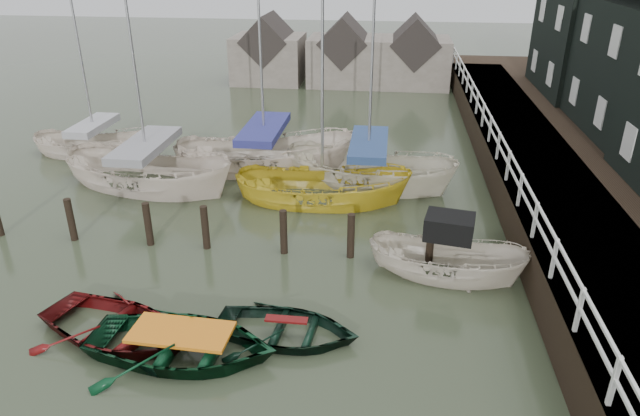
# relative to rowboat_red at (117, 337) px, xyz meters

# --- Properties ---
(ground) EXTENTS (120.00, 120.00, 0.00)m
(ground) POSITION_rel_rowboat_red_xyz_m (2.00, 1.49, 0.00)
(ground) COLOR #2E3522
(ground) RESTS_ON ground
(pier) EXTENTS (3.04, 32.00, 2.70)m
(pier) POSITION_rel_rowboat_red_xyz_m (11.48, 11.49, 0.71)
(pier) COLOR black
(pier) RESTS_ON ground
(mooring_pilings) EXTENTS (13.72, 0.22, 1.80)m
(mooring_pilings) POSITION_rel_rowboat_red_xyz_m (0.89, 4.49, 0.50)
(mooring_pilings) COLOR black
(mooring_pilings) RESTS_ON ground
(far_sheds) EXTENTS (14.00, 4.08, 4.39)m
(far_sheds) POSITION_rel_rowboat_red_xyz_m (2.83, 27.49, 1.86)
(far_sheds) COLOR #665B51
(far_sheds) RESTS_ON ground
(rowboat_red) EXTENTS (4.67, 3.97, 0.82)m
(rowboat_red) POSITION_rel_rowboat_red_xyz_m (0.00, 0.00, 0.00)
(rowboat_red) COLOR #4F0B0B
(rowboat_red) RESTS_ON ground
(rowboat_green) EXTENTS (4.46, 3.28, 0.90)m
(rowboat_green) POSITION_rel_rowboat_red_xyz_m (1.79, -0.45, 0.00)
(rowboat_green) COLOR black
(rowboat_green) RESTS_ON ground
(rowboat_dkgreen) EXTENTS (3.66, 2.77, 0.71)m
(rowboat_dkgreen) POSITION_rel_rowboat_red_xyz_m (4.00, 0.48, 0.00)
(rowboat_dkgreen) COLOR black
(rowboat_dkgreen) RESTS_ON ground
(motorboat) EXTENTS (4.63, 2.43, 2.62)m
(motorboat) POSITION_rel_rowboat_red_xyz_m (7.92, 3.75, 0.09)
(motorboat) COLOR beige
(motorboat) RESTS_ON ground
(sailboat_a) EXTENTS (7.66, 4.38, 10.77)m
(sailboat_a) POSITION_rel_rowboat_red_xyz_m (-2.83, 8.95, 0.06)
(sailboat_a) COLOR beige
(sailboat_a) RESTS_ON ground
(sailboat_b) EXTENTS (7.76, 3.94, 13.02)m
(sailboat_b) POSITION_rel_rowboat_red_xyz_m (1.15, 11.37, 0.06)
(sailboat_b) COLOR silver
(sailboat_b) RESTS_ON ground
(sailboat_c) EXTENTS (6.38, 2.48, 10.41)m
(sailboat_c) POSITION_rel_rowboat_red_xyz_m (3.87, 8.45, 0.01)
(sailboat_c) COLOR gold
(sailboat_c) RESTS_ON ground
(sailboat_d) EXTENTS (7.37, 4.55, 11.94)m
(sailboat_d) POSITION_rel_rowboat_red_xyz_m (5.43, 10.29, 0.06)
(sailboat_d) COLOR beige
(sailboat_d) RESTS_ON ground
(sailboat_e) EXTENTS (5.64, 2.33, 9.97)m
(sailboat_e) POSITION_rel_rowboat_red_xyz_m (-6.62, 12.21, 0.07)
(sailboat_e) COLOR beige
(sailboat_e) RESTS_ON ground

